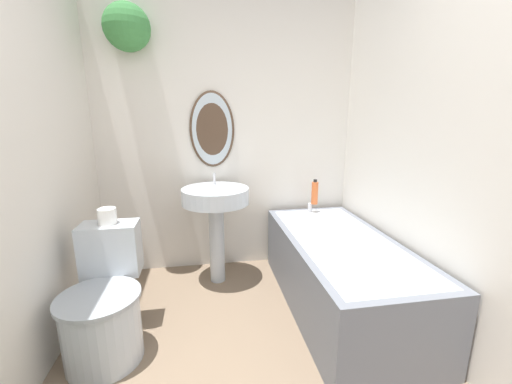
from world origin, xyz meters
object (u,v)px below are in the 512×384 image
object	(u,v)px
shampoo_bottle	(315,193)
pedestal_sink	(216,207)
toilet_paper_roll	(107,216)
toilet	(105,307)
bathtub	(339,271)

from	to	relation	value
shampoo_bottle	pedestal_sink	bearing A→B (deg)	-171.26
pedestal_sink	shampoo_bottle	world-z (taller)	pedestal_sink
pedestal_sink	toilet_paper_roll	size ratio (longest dim) A/B	8.28
pedestal_sink	toilet_paper_roll	xyz separation A→B (m)	(-0.69, -0.50, 0.11)
toilet	pedestal_sink	size ratio (longest dim) A/B	0.79
bathtub	toilet_paper_roll	xyz separation A→B (m)	(-1.55, 0.03, 0.50)
shampoo_bottle	toilet	bearing A→B (deg)	-151.19
toilet	pedestal_sink	xyz separation A→B (m)	(0.69, 0.73, 0.36)
toilet_paper_roll	shampoo_bottle	bearing A→B (deg)	21.88
toilet	toilet_paper_roll	distance (m)	0.53
pedestal_sink	bathtub	distance (m)	1.08
shampoo_bottle	toilet_paper_roll	size ratio (longest dim) A/B	2.05
pedestal_sink	toilet_paper_roll	world-z (taller)	pedestal_sink
toilet	toilet_paper_roll	world-z (taller)	toilet_paper_roll
toilet	shampoo_bottle	xyz separation A→B (m)	(1.58, 0.87, 0.41)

